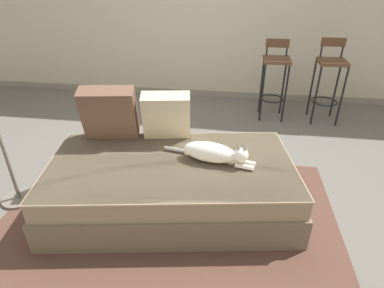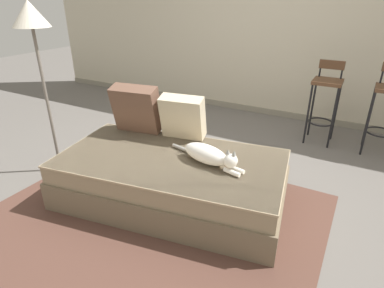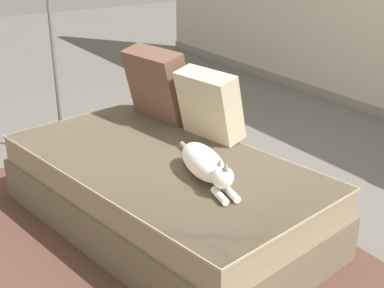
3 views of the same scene
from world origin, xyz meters
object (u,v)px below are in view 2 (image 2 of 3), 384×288
cat (209,155)px  throw_pillow_corner (137,109)px  throw_pillow_middle (183,117)px  couch (171,179)px  floor_lamp (33,32)px  bar_stool_near_window (326,94)px

cat → throw_pillow_corner: bearing=164.5°
throw_pillow_middle → cat: (0.44, -0.33, -0.14)m
couch → throw_pillow_middle: (-0.11, 0.40, 0.42)m
throw_pillow_middle → floor_lamp: floor_lamp is taller
throw_pillow_middle → bar_stool_near_window: (1.04, 1.56, -0.03)m
throw_pillow_corner → cat: (0.91, -0.25, -0.16)m
throw_pillow_corner → throw_pillow_middle: bearing=9.3°
cat → floor_lamp: floor_lamp is taller
bar_stool_near_window → cat: bearing=-107.7°
bar_stool_near_window → couch: bearing=-115.3°
throw_pillow_corner → bar_stool_near_window: 2.23m
couch → cat: cat is taller
couch → throw_pillow_corner: throw_pillow_corner is taller
bar_stool_near_window → floor_lamp: (-2.23, -2.07, 0.78)m
throw_pillow_middle → couch: bearing=-74.1°
floor_lamp → throw_pillow_middle: bearing=23.1°
couch → cat: size_ratio=2.81×
throw_pillow_middle → floor_lamp: (-1.19, -0.51, 0.74)m
floor_lamp → couch: bearing=4.9°
cat → floor_lamp: (-1.63, -0.18, 0.88)m
throw_pillow_corner → throw_pillow_middle: (0.47, 0.08, -0.03)m
cat → bar_stool_near_window: 1.98m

